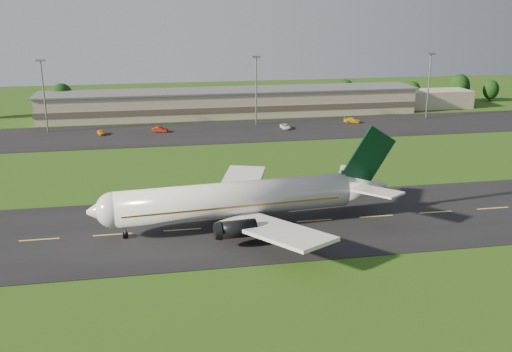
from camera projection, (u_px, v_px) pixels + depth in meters
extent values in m
plane|color=#244611|center=(314.00, 221.00, 95.62)|extent=(360.00, 360.00, 0.00)
cube|color=black|center=(314.00, 221.00, 95.60)|extent=(220.00, 30.00, 0.10)
cube|color=black|center=(244.00, 131.00, 163.33)|extent=(260.00, 30.00, 0.10)
cylinder|color=silver|center=(235.00, 199.00, 91.87)|extent=(38.34, 8.85, 5.60)
sphere|color=silver|center=(114.00, 210.00, 87.02)|extent=(5.60, 5.60, 5.60)
cone|color=silver|center=(100.00, 211.00, 86.51)|extent=(4.45, 5.70, 5.38)
cone|color=silver|center=(362.00, 187.00, 97.61)|extent=(9.44, 6.24, 5.49)
cube|color=#8B5E1E|center=(232.00, 201.00, 91.84)|extent=(35.36, 8.63, 0.28)
cube|color=black|center=(109.00, 207.00, 86.70)|extent=(2.25, 3.16, 0.65)
cube|color=silver|center=(275.00, 230.00, 83.05)|extent=(15.31, 19.99, 2.20)
cube|color=silver|center=(239.00, 186.00, 103.34)|extent=(12.81, 20.22, 2.20)
cube|color=silver|center=(376.00, 191.00, 92.74)|extent=(7.98, 9.31, 0.91)
cube|color=silver|center=(350.00, 174.00, 101.96)|extent=(7.01, 9.39, 0.91)
cube|color=black|center=(355.00, 178.00, 96.70)|extent=(5.03, 0.98, 3.00)
cube|color=black|center=(369.00, 156.00, 96.27)|extent=(9.44, 1.26, 10.55)
cylinder|color=black|center=(237.00, 229.00, 84.66)|extent=(5.81, 3.17, 2.70)
cylinder|color=black|center=(216.00, 195.00, 99.41)|extent=(5.81, 3.17, 2.70)
cube|color=tan|center=(232.00, 103.00, 184.76)|extent=(120.00, 15.00, 8.00)
cube|color=#4C4438|center=(232.00, 105.00, 184.99)|extent=(121.00, 15.40, 1.60)
cube|color=#595B60|center=(232.00, 90.00, 183.55)|extent=(122.00, 16.00, 0.50)
cube|color=tan|center=(429.00, 99.00, 199.18)|extent=(28.00, 11.00, 6.00)
cylinder|color=gray|center=(44.00, 97.00, 158.34)|extent=(0.44, 0.44, 20.00)
cube|color=gray|center=(40.00, 60.00, 155.40)|extent=(2.40, 1.20, 0.50)
cylinder|color=gray|center=(256.00, 91.00, 168.84)|extent=(0.44, 0.44, 20.00)
cube|color=gray|center=(256.00, 57.00, 165.90)|extent=(2.40, 1.20, 0.50)
cylinder|color=gray|center=(429.00, 87.00, 178.46)|extent=(0.44, 0.44, 20.00)
cube|color=gray|center=(431.00, 54.00, 175.52)|extent=(2.40, 1.20, 0.50)
cylinder|color=black|center=(63.00, 111.00, 184.29)|extent=(0.56, 0.56, 3.32)
ellipsoid|color=black|center=(62.00, 98.00, 183.11)|extent=(7.75, 7.75, 9.68)
cylinder|color=black|center=(127.00, 110.00, 188.88)|extent=(0.56, 0.56, 2.45)
ellipsoid|color=black|center=(126.00, 101.00, 188.01)|extent=(5.71, 5.71, 7.13)
cylinder|color=black|center=(345.00, 102.00, 203.02)|extent=(0.56, 0.56, 2.92)
ellipsoid|color=black|center=(345.00, 92.00, 201.98)|extent=(6.80, 6.80, 8.50)
cylinder|color=black|center=(412.00, 100.00, 206.72)|extent=(0.56, 0.56, 2.55)
ellipsoid|color=black|center=(412.00, 92.00, 205.81)|extent=(5.95, 5.95, 7.43)
cylinder|color=black|center=(458.00, 98.00, 210.44)|extent=(0.56, 0.56, 3.24)
ellipsoid|color=black|center=(459.00, 87.00, 209.29)|extent=(7.57, 7.57, 9.46)
cylinder|color=black|center=(490.00, 98.00, 212.41)|extent=(0.56, 0.56, 2.45)
ellipsoid|color=black|center=(491.00, 90.00, 211.54)|extent=(5.72, 5.72, 7.15)
imported|color=orange|center=(101.00, 132.00, 157.71)|extent=(2.79, 4.29, 1.36)
imported|color=maroon|center=(160.00, 130.00, 160.94)|extent=(4.65, 2.76, 1.45)
imported|color=white|center=(285.00, 126.00, 165.25)|extent=(2.50, 4.92, 1.33)
imported|color=#E1B10D|center=(352.00, 120.00, 173.57)|extent=(5.55, 3.77, 1.49)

